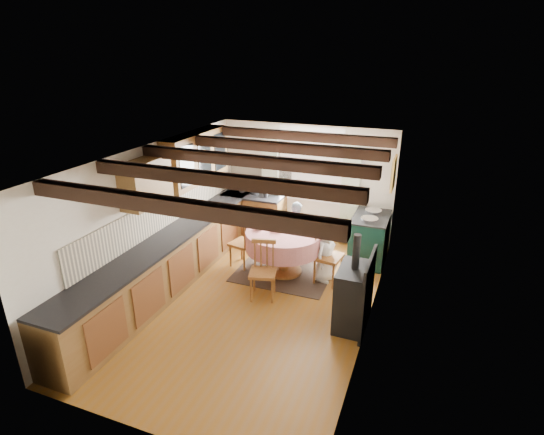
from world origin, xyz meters
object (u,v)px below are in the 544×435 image
at_px(dining_table, 284,253).
at_px(aga_range, 369,238).
at_px(chair_left, 243,241).
at_px(child_far, 296,230).
at_px(chair_near, 263,271).
at_px(cast_iron_stove, 354,281).
at_px(chair_right, 329,255).
at_px(cup, 282,224).
at_px(child_right, 325,253).

bearing_deg(dining_table, aga_range, 38.76).
xyz_separation_m(chair_left, child_far, (0.82, 0.67, 0.09)).
relative_size(chair_near, cast_iron_stove, 0.67).
bearing_deg(chair_right, cup, 85.50).
relative_size(chair_left, aga_range, 0.97).
bearing_deg(child_right, cup, 87.73).
bearing_deg(cup, cast_iron_stove, -40.26).
distance_m(chair_right, cup, 1.01).
distance_m(child_far, child_right, 0.99).
bearing_deg(cast_iron_stove, cup, 139.74).
xyz_separation_m(aga_range, cup, (-1.44, -0.87, 0.41)).
height_order(child_far, child_right, child_far).
bearing_deg(aga_range, chair_left, -153.84).
relative_size(cast_iron_stove, child_right, 1.37).
xyz_separation_m(chair_left, chair_right, (1.63, -0.04, 0.04)).
bearing_deg(child_right, chair_near, 148.99).
xyz_separation_m(dining_table, chair_right, (0.82, -0.02, 0.12)).
distance_m(aga_range, cast_iron_stove, 2.20).
relative_size(chair_near, aga_range, 0.97).
bearing_deg(chair_left, dining_table, 102.25).
relative_size(chair_right, aga_range, 1.05).
bearing_deg(chair_near, chair_right, 30.21).
bearing_deg(chair_left, aga_range, 129.46).
bearing_deg(chair_near, dining_table, 72.14).
bearing_deg(chair_right, aga_range, -16.39).
bearing_deg(dining_table, child_right, 1.66).
distance_m(chair_near, cup, 1.15).
bearing_deg(cast_iron_stove, child_far, 128.72).
bearing_deg(child_far, chair_right, 142.16).
distance_m(dining_table, cup, 0.51).
xyz_separation_m(chair_left, aga_range, (2.15, 1.05, -0.03)).
distance_m(aga_range, child_far, 1.39).
relative_size(cast_iron_stove, child_far, 1.27).
height_order(dining_table, cup, cup).
bearing_deg(child_right, chair_right, -107.54).
relative_size(chair_right, child_right, 1.00).
relative_size(chair_right, child_far, 0.92).
xyz_separation_m(chair_near, cup, (-0.06, 1.08, 0.39)).
height_order(chair_right, child_far, child_far).
xyz_separation_m(chair_near, chair_left, (-0.77, 0.90, 0.00)).
distance_m(dining_table, chair_near, 0.89).
distance_m(aga_range, cup, 1.73).
bearing_deg(chair_left, child_right, 103.54).
xyz_separation_m(dining_table, child_right, (0.73, 0.02, 0.12)).
bearing_deg(cup, dining_table, -61.39).
height_order(child_right, cup, child_right).
bearing_deg(chair_right, cast_iron_stove, -141.19).
xyz_separation_m(aga_range, cast_iron_stove, (0.11, -2.18, 0.26)).
bearing_deg(chair_right, child_right, 71.71).
height_order(chair_left, chair_right, chair_right).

